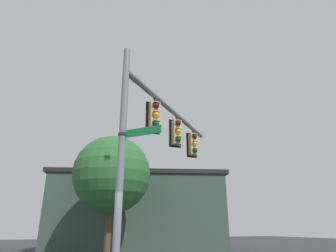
{
  "coord_description": "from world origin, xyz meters",
  "views": [
    {
      "loc": [
        1.82,
        7.68,
        1.63
      ],
      "look_at": [
        -2.31,
        -2.1,
        5.4
      ],
      "focal_mm": 30.49,
      "sensor_mm": 36.0,
      "label": 1
    }
  ],
  "objects_px": {
    "traffic_light_mid_outer": "(193,144)",
    "bird_flying": "(136,81)",
    "traffic_light_nearest_pole": "(155,116)",
    "traffic_light_mid_inner": "(177,132)",
    "street_name_sign": "(135,133)"
  },
  "relations": [
    {
      "from": "traffic_light_mid_inner",
      "to": "traffic_light_nearest_pole",
      "type": "bearing_deg",
      "value": 42.37
    },
    {
      "from": "bird_flying",
      "to": "traffic_light_mid_outer",
      "type": "bearing_deg",
      "value": 178.21
    },
    {
      "from": "street_name_sign",
      "to": "bird_flying",
      "type": "bearing_deg",
      "value": -105.23
    },
    {
      "from": "traffic_light_mid_outer",
      "to": "street_name_sign",
      "type": "bearing_deg",
      "value": 46.24
    },
    {
      "from": "traffic_light_nearest_pole",
      "to": "street_name_sign",
      "type": "height_order",
      "value": "traffic_light_nearest_pole"
    },
    {
      "from": "street_name_sign",
      "to": "traffic_light_mid_inner",
      "type": "bearing_deg",
      "value": -131.79
    },
    {
      "from": "traffic_light_nearest_pole",
      "to": "bird_flying",
      "type": "relative_size",
      "value": 3.52
    },
    {
      "from": "traffic_light_mid_outer",
      "to": "bird_flying",
      "type": "distance_m",
      "value": 4.11
    },
    {
      "from": "traffic_light_mid_inner",
      "to": "traffic_light_mid_outer",
      "type": "bearing_deg",
      "value": -137.63
    },
    {
      "from": "traffic_light_mid_inner",
      "to": "street_name_sign",
      "type": "bearing_deg",
      "value": 48.21
    },
    {
      "from": "traffic_light_nearest_pole",
      "to": "bird_flying",
      "type": "height_order",
      "value": "bird_flying"
    },
    {
      "from": "traffic_light_mid_outer",
      "to": "bird_flying",
      "type": "xyz_separation_m",
      "value": [
        2.96,
        -0.09,
        2.85
      ]
    },
    {
      "from": "traffic_light_nearest_pole",
      "to": "traffic_light_mid_inner",
      "type": "relative_size",
      "value": 1.0
    },
    {
      "from": "traffic_light_mid_inner",
      "to": "traffic_light_mid_outer",
      "type": "xyz_separation_m",
      "value": [
        -1.51,
        -1.37,
        0.0
      ]
    },
    {
      "from": "traffic_light_nearest_pole",
      "to": "bird_flying",
      "type": "bearing_deg",
      "value": -91.13
    }
  ]
}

